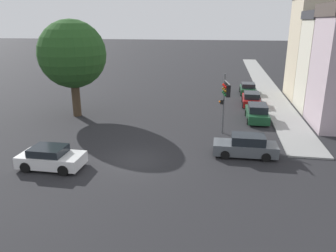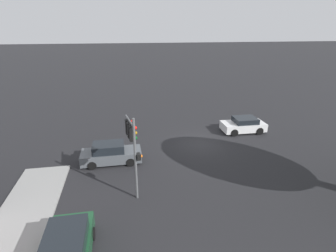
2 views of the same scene
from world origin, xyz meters
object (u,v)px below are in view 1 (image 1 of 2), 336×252
(street_tree, at_px, (72,54))
(crossing_car_0, at_px, (246,146))
(crossing_car_1, at_px, (51,158))
(parked_car_2, at_px, (248,89))
(traffic_signal, at_px, (225,93))
(parked_car_1, at_px, (251,99))
(parked_car_0, at_px, (257,113))

(street_tree, distance_m, crossing_car_0, 18.16)
(crossing_car_1, height_order, parked_car_2, parked_car_2)
(traffic_signal, bearing_deg, parked_car_1, -114.98)
(crossing_car_0, bearing_deg, traffic_signal, -69.07)
(traffic_signal, relative_size, crossing_car_0, 1.14)
(traffic_signal, height_order, crossing_car_0, traffic_signal)
(street_tree, bearing_deg, traffic_signal, -14.92)
(street_tree, distance_m, parked_car_1, 19.18)
(traffic_signal, distance_m, parked_car_1, 11.51)
(traffic_signal, distance_m, parked_car_2, 17.16)
(crossing_car_0, relative_size, crossing_car_1, 1.08)
(parked_car_2, bearing_deg, traffic_signal, 169.32)
(traffic_signal, xyz_separation_m, crossing_car_1, (-10.64, -7.83, -2.83))
(parked_car_0, bearing_deg, parked_car_1, 0.75)
(crossing_car_0, distance_m, parked_car_1, 14.69)
(parked_car_2, bearing_deg, street_tree, 126.41)
(parked_car_0, xyz_separation_m, parked_car_1, (-0.11, 5.80, -0.03))
(traffic_signal, xyz_separation_m, crossing_car_0, (1.50, -3.85, -2.80))
(street_tree, distance_m, traffic_signal, 14.83)
(street_tree, xyz_separation_m, traffic_signal, (14.14, -3.77, -2.40))
(traffic_signal, height_order, crossing_car_1, traffic_signal)
(crossing_car_0, height_order, parked_car_1, crossing_car_0)
(crossing_car_0, bearing_deg, parked_car_0, -100.31)
(traffic_signal, xyz_separation_m, parked_car_0, (3.04, 4.97, -2.78))
(street_tree, distance_m, crossing_car_1, 13.19)
(crossing_car_0, bearing_deg, parked_car_2, -94.44)
(crossing_car_0, xyz_separation_m, parked_car_1, (1.43, 14.62, -0.01))
(crossing_car_1, bearing_deg, street_tree, 107.22)
(parked_car_2, bearing_deg, crossing_car_1, 150.34)
(crossing_car_1, xyz_separation_m, parked_car_1, (13.58, 18.60, 0.02))
(parked_car_0, bearing_deg, crossing_car_0, 169.78)
(crossing_car_0, height_order, parked_car_0, parked_car_0)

